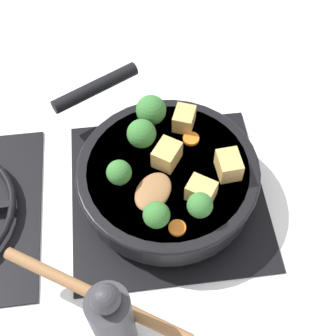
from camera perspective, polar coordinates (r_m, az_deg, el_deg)
ground_plane at (r=0.76m, az=-0.00°, el=-3.28°), size 2.40×2.40×0.00m
front_burner_grate at (r=0.75m, az=-0.00°, el=-2.81°), size 0.31×0.31×0.03m
skillet_pan at (r=0.72m, az=-0.13°, el=-0.86°), size 0.38×0.32×0.05m
wooden_spoon at (r=0.63m, az=-5.85°, el=-9.86°), size 0.26×0.24×0.02m
tofu_cube_center_large at (r=0.69m, az=-0.33°, el=1.62°), size 0.05×0.05×0.03m
tofu_cube_near_handle at (r=0.66m, az=4.07°, el=-2.81°), size 0.05×0.05×0.03m
tofu_cube_east_chunk at (r=0.69m, az=7.41°, el=0.36°), size 0.04×0.04×0.03m
tofu_cube_west_chunk at (r=0.74m, az=1.97°, el=6.01°), size 0.05×0.04×0.03m
broccoli_floret_near_spoon at (r=0.63m, az=-1.41°, el=-5.77°), size 0.04×0.04×0.04m
broccoli_floret_center_top at (r=0.70m, az=-3.24°, el=4.19°), size 0.04×0.04×0.05m
broccoli_floret_east_rim at (r=0.73m, az=-2.08°, el=7.05°), size 0.05×0.05×0.05m
broccoli_floret_west_rim at (r=0.67m, az=-5.98°, el=-0.58°), size 0.04×0.04×0.04m
broccoli_floret_north_edge at (r=0.64m, az=3.91°, el=-4.58°), size 0.04×0.04×0.04m
carrot_slice_orange_thin at (r=0.65m, az=1.36°, el=-7.29°), size 0.02×0.02×0.01m
carrot_slice_near_center at (r=0.73m, az=2.83°, el=3.59°), size 0.03×0.03×0.01m
pepper_mill at (r=0.59m, az=-6.60°, el=-18.44°), size 0.05×0.05×0.21m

